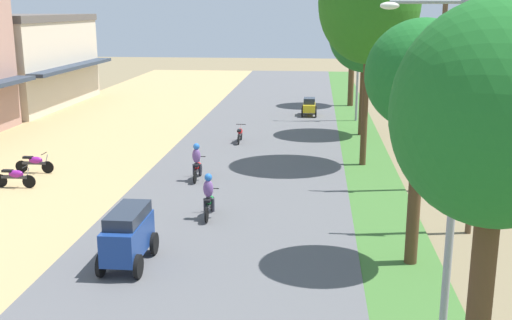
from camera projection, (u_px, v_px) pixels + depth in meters
The scene contains 17 objects.
shophouse_far at pixel (12, 61), 46.88m from camera, with size 9.84×13.82×6.90m.
parked_motorbike_third at pixel (15, 176), 25.75m from camera, with size 1.80×0.54×0.94m.
parked_motorbike_fourth at pixel (35, 162), 28.07m from camera, with size 1.80×0.54×0.94m.
median_tree_nearest at pixel (497, 119), 8.45m from camera, with size 2.94×2.94×7.53m.
median_tree_second at pixel (422, 77), 16.96m from camera, with size 3.16×3.16×7.09m.
median_tree_third at pixel (369, 3), 27.87m from camera, with size 4.62×4.62×10.32m.
median_tree_fourth at pixel (365, 35), 35.28m from camera, with size 4.18×4.18×8.02m.
median_tree_fifth at pixel (354, 10), 45.80m from camera, with size 3.62×3.62×9.57m.
streetlamp_near at pixel (455, 165), 11.87m from camera, with size 3.16×0.20×7.60m.
streetlamp_mid at pixel (359, 49), 40.10m from camera, with size 3.16×0.20×8.28m.
utility_pole_near at pixel (479, 107), 19.80m from camera, with size 1.80×0.20×8.23m.
utility_pole_far at pixel (440, 76), 24.52m from camera, with size 1.80×0.20×9.11m.
car_van_blue at pixel (128, 234), 17.86m from camera, with size 1.19×2.41×1.67m.
car_hatchback_yellow at pixel (309, 106), 42.90m from camera, with size 1.04×2.00×1.23m.
motorbike_ahead_second at pixel (209, 197), 21.95m from camera, with size 0.54×1.80×1.66m.
motorbike_ahead_third at pixel (197, 163), 26.77m from camera, with size 0.54×1.80×1.66m.
motorbike_ahead_fourth at pixel (240, 133), 34.44m from camera, with size 0.54×1.80×0.94m.
Camera 1 is at (3.09, -3.73, 7.40)m, focal length 43.27 mm.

